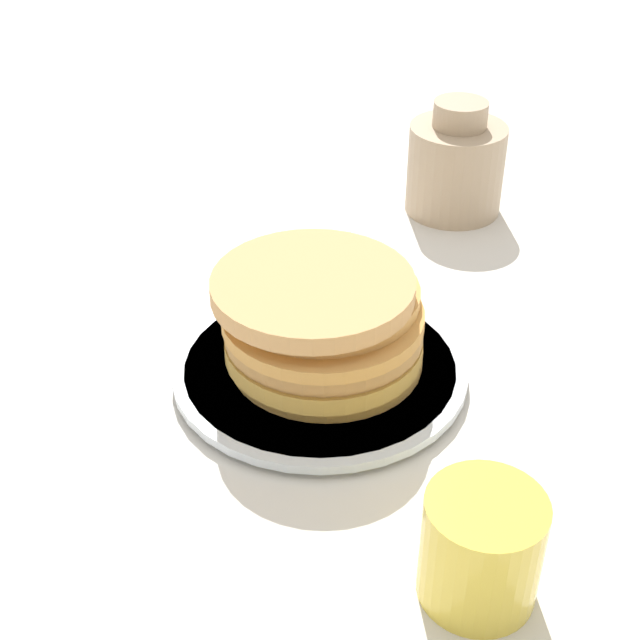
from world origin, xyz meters
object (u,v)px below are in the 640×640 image
plate (320,369)px  pancake_stack (322,323)px  juice_glass (481,548)px  cream_jug (456,165)px

plate → pancake_stack: pancake_stack is taller
juice_glass → cream_jug: bearing=-151.8°
plate → juice_glass: size_ratio=3.18×
pancake_stack → juice_glass: 0.22m
plate → juice_glass: 0.23m
plate → cream_jug: size_ratio=1.97×
juice_glass → cream_jug: (-0.44, -0.23, 0.01)m
pancake_stack → juice_glass: pancake_stack is taller
plate → cream_jug: 0.32m
pancake_stack → plate: bearing=-120.6°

